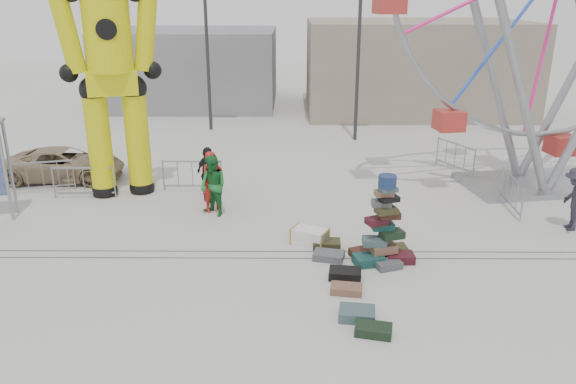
{
  "coord_description": "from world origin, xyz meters",
  "views": [
    {
      "loc": [
        0.04,
        -12.5,
        6.52
      ],
      "look_at": [
        -0.05,
        2.17,
        1.27
      ],
      "focal_mm": 35.0,
      "sensor_mm": 36.0,
      "label": 1
    }
  ],
  "objects_px": {
    "lamp_post_right": "(361,41)",
    "crash_test_dummy": "(111,64)",
    "barricade_dummy_c": "(192,175)",
    "barricade_wheel_front": "(511,193)",
    "suitcase_tower": "(383,237)",
    "barricade_dummy_b": "(84,182)",
    "pedestrian_red": "(213,182)",
    "pedestrian_black": "(208,174)",
    "pedestrian_grey": "(574,199)",
    "pedestrian_green": "(213,186)",
    "barricade_wheel_back": "(455,157)",
    "steamer_trunk": "(310,237)",
    "barricade_dummy_a": "(43,176)",
    "parked_suv": "(64,164)"
  },
  "relations": [
    {
      "from": "crash_test_dummy",
      "to": "steamer_trunk",
      "type": "height_order",
      "value": "crash_test_dummy"
    },
    {
      "from": "barricade_dummy_c",
      "to": "pedestrian_black",
      "type": "xyz_separation_m",
      "value": [
        0.71,
        -1.02,
        0.37
      ]
    },
    {
      "from": "barricade_wheel_front",
      "to": "parked_suv",
      "type": "relative_size",
      "value": 0.47
    },
    {
      "from": "lamp_post_right",
      "to": "crash_test_dummy",
      "type": "xyz_separation_m",
      "value": [
        -8.79,
        -7.46,
        -0.13
      ]
    },
    {
      "from": "crash_test_dummy",
      "to": "barricade_dummy_a",
      "type": "relative_size",
      "value": 4.13
    },
    {
      "from": "barricade_dummy_b",
      "to": "pedestrian_red",
      "type": "relative_size",
      "value": 1.04
    },
    {
      "from": "barricade_dummy_c",
      "to": "pedestrian_black",
      "type": "distance_m",
      "value": 1.29
    },
    {
      "from": "pedestrian_black",
      "to": "pedestrian_grey",
      "type": "bearing_deg",
      "value": -147.49
    },
    {
      "from": "pedestrian_green",
      "to": "steamer_trunk",
      "type": "bearing_deg",
      "value": 4.76
    },
    {
      "from": "barricade_dummy_b",
      "to": "pedestrian_black",
      "type": "height_order",
      "value": "pedestrian_black"
    },
    {
      "from": "barricade_dummy_b",
      "to": "pedestrian_green",
      "type": "xyz_separation_m",
      "value": [
        4.51,
        -1.47,
        0.39
      ]
    },
    {
      "from": "barricade_dummy_c",
      "to": "pedestrian_grey",
      "type": "xyz_separation_m",
      "value": [
        11.5,
        -3.27,
        0.37
      ]
    },
    {
      "from": "barricade_dummy_a",
      "to": "barricade_dummy_b",
      "type": "distance_m",
      "value": 1.74
    },
    {
      "from": "lamp_post_right",
      "to": "steamer_trunk",
      "type": "distance_m",
      "value": 12.56
    },
    {
      "from": "suitcase_tower",
      "to": "barricade_dummy_a",
      "type": "xyz_separation_m",
      "value": [
        -10.85,
        5.16,
        -0.09
      ]
    },
    {
      "from": "suitcase_tower",
      "to": "barricade_wheel_front",
      "type": "height_order",
      "value": "suitcase_tower"
    },
    {
      "from": "pedestrian_red",
      "to": "pedestrian_grey",
      "type": "bearing_deg",
      "value": -41.22
    },
    {
      "from": "pedestrian_black",
      "to": "pedestrian_red",
      "type": "bearing_deg",
      "value": 150.6
    },
    {
      "from": "pedestrian_red",
      "to": "barricade_wheel_front",
      "type": "bearing_deg",
      "value": -32.64
    },
    {
      "from": "lamp_post_right",
      "to": "barricade_wheel_front",
      "type": "xyz_separation_m",
      "value": [
        3.88,
        -8.86,
        -3.93
      ]
    },
    {
      "from": "pedestrian_red",
      "to": "pedestrian_black",
      "type": "xyz_separation_m",
      "value": [
        -0.26,
        0.89,
        -0.05
      ]
    },
    {
      "from": "barricade_wheel_back",
      "to": "barricade_dummy_c",
      "type": "bearing_deg",
      "value": -103.57
    },
    {
      "from": "lamp_post_right",
      "to": "pedestrian_black",
      "type": "height_order",
      "value": "lamp_post_right"
    },
    {
      "from": "suitcase_tower",
      "to": "barricade_dummy_b",
      "type": "height_order",
      "value": "suitcase_tower"
    },
    {
      "from": "barricade_dummy_a",
      "to": "barricade_wheel_front",
      "type": "xyz_separation_m",
      "value": [
        15.45,
        -1.57,
        0.0
      ]
    },
    {
      "from": "barricade_dummy_c",
      "to": "barricade_wheel_back",
      "type": "xyz_separation_m",
      "value": [
        9.69,
        2.39,
        0.0
      ]
    },
    {
      "from": "barricade_wheel_front",
      "to": "steamer_trunk",
      "type": "bearing_deg",
      "value": 115.43
    },
    {
      "from": "barricade_dummy_a",
      "to": "parked_suv",
      "type": "distance_m",
      "value": 1.33
    },
    {
      "from": "lamp_post_right",
      "to": "barricade_dummy_a",
      "type": "height_order",
      "value": "lamp_post_right"
    },
    {
      "from": "barricade_dummy_c",
      "to": "pedestrian_green",
      "type": "distance_m",
      "value": 2.48
    },
    {
      "from": "barricade_dummy_b",
      "to": "parked_suv",
      "type": "relative_size",
      "value": 0.47
    },
    {
      "from": "barricade_dummy_c",
      "to": "pedestrian_black",
      "type": "height_order",
      "value": "pedestrian_black"
    },
    {
      "from": "suitcase_tower",
      "to": "barricade_dummy_c",
      "type": "distance_m",
      "value": 7.82
    },
    {
      "from": "crash_test_dummy",
      "to": "pedestrian_red",
      "type": "bearing_deg",
      "value": -41.75
    },
    {
      "from": "pedestrian_red",
      "to": "pedestrian_green",
      "type": "distance_m",
      "value": 0.33
    },
    {
      "from": "pedestrian_black",
      "to": "parked_suv",
      "type": "relative_size",
      "value": 0.43
    },
    {
      "from": "suitcase_tower",
      "to": "pedestrian_red",
      "type": "distance_m",
      "value": 5.87
    },
    {
      "from": "lamp_post_right",
      "to": "suitcase_tower",
      "type": "bearing_deg",
      "value": -93.33
    },
    {
      "from": "crash_test_dummy",
      "to": "barricade_wheel_front",
      "type": "bearing_deg",
      "value": -22.18
    },
    {
      "from": "lamp_post_right",
      "to": "barricade_wheel_front",
      "type": "bearing_deg",
      "value": -66.39
    },
    {
      "from": "lamp_post_right",
      "to": "pedestrian_grey",
      "type": "xyz_separation_m",
      "value": [
        5.03,
        -10.42,
        -3.56
      ]
    },
    {
      "from": "parked_suv",
      "to": "pedestrian_grey",
      "type": "bearing_deg",
      "value": -105.63
    },
    {
      "from": "suitcase_tower",
      "to": "crash_test_dummy",
      "type": "distance_m",
      "value": 10.19
    },
    {
      "from": "suitcase_tower",
      "to": "barricade_wheel_front",
      "type": "relative_size",
      "value": 1.15
    },
    {
      "from": "pedestrian_green",
      "to": "barricade_dummy_b",
      "type": "bearing_deg",
      "value": -156.5
    },
    {
      "from": "barricade_wheel_front",
      "to": "suitcase_tower",
      "type": "bearing_deg",
      "value": 130.82
    },
    {
      "from": "barricade_wheel_back",
      "to": "pedestrian_grey",
      "type": "distance_m",
      "value": 5.95
    },
    {
      "from": "barricade_dummy_b",
      "to": "barricade_dummy_c",
      "type": "relative_size",
      "value": 1.0
    },
    {
      "from": "crash_test_dummy",
      "to": "barricade_dummy_c",
      "type": "height_order",
      "value": "crash_test_dummy"
    },
    {
      "from": "lamp_post_right",
      "to": "pedestrian_grey",
      "type": "relative_size",
      "value": 4.33
    }
  ]
}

